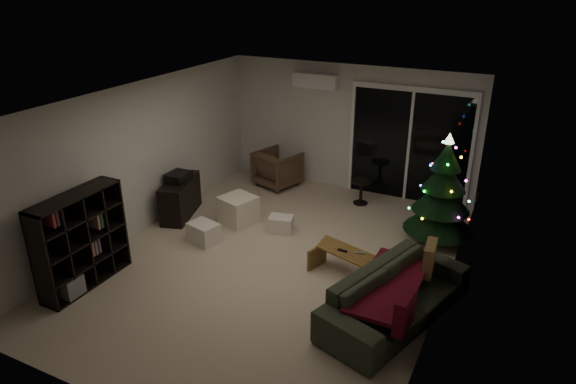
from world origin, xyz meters
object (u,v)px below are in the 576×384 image
at_px(armchair, 278,168).
at_px(christmas_tree, 443,189).
at_px(media_cabinet, 180,198).
at_px(coffee_table, 351,264).
at_px(bookshelf, 72,238).
at_px(sofa, 396,296).

relative_size(armchair, christmas_tree, 0.44).
height_order(media_cabinet, armchair, armchair).
bearing_deg(christmas_tree, coffee_table, -119.25).
bearing_deg(christmas_tree, armchair, 164.38).
xyz_separation_m(bookshelf, christmas_tree, (4.37, 3.48, 0.23)).
xyz_separation_m(sofa, coffee_table, (-0.84, 0.71, -0.15)).
relative_size(sofa, coffee_table, 1.96).
relative_size(bookshelf, christmas_tree, 0.75).
bearing_deg(armchair, sofa, 153.42).
bearing_deg(sofa, christmas_tree, 16.36).
bearing_deg(sofa, armchair, 63.84).
xyz_separation_m(sofa, christmas_tree, (0.07, 2.33, 0.59)).
distance_m(coffee_table, christmas_tree, 2.00).
distance_m(armchair, sofa, 4.72).
relative_size(armchair, sofa, 0.36).
bearing_deg(armchair, media_cabinet, 83.54).
relative_size(sofa, christmas_tree, 1.23).
bearing_deg(sofa, bookshelf, 123.03).
height_order(bookshelf, sofa, bookshelf).
xyz_separation_m(bookshelf, sofa, (4.30, 1.15, -0.36)).
distance_m(bookshelf, sofa, 4.46).
bearing_deg(armchair, bookshelf, 95.99).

